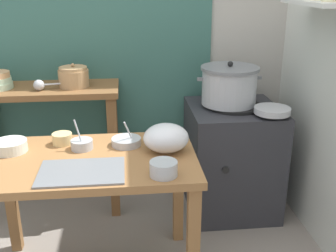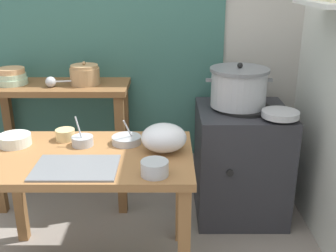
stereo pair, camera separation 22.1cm
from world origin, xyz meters
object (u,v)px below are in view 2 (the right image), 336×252
Objects in this scene: steamer_pot at (239,87)px; prep_bowl_0 at (65,134)px; prep_table at (88,173)px; stove_block at (240,161)px; prep_bowl_4 at (82,140)px; wide_pan at (280,114)px; ladle at (53,82)px; back_shelf_table at (60,115)px; prep_bowl_1 at (126,139)px; serving_tray at (76,168)px; plastic_bag at (164,138)px; clay_pot at (85,75)px; prep_bowl_2 at (15,139)px; prep_bowl_3 at (155,168)px; bowl_stack_enamel at (11,77)px.

steamer_pot is 1.14m from prep_bowl_0.
prep_table is 1.14m from stove_block.
steamer_pot is at bearing 29.73° from prep_bowl_4.
prep_bowl_4 reaches higher than wide_pan.
ladle is 2.67× the size of prep_bowl_0.
back_shelf_table reaches higher than stove_block.
serving_tray is at bearing -123.98° from prep_bowl_1.
plastic_bag reaches higher than serving_tray.
prep_bowl_2 is (-0.27, -0.63, -0.21)m from clay_pot.
prep_table is 0.45m from prep_bowl_2.
wide_pan is (0.71, 0.38, 0.00)m from plastic_bag.
clay_pot is at bearing 98.49° from prep_bowl_4.
prep_bowl_3 is (-0.52, -0.88, -0.15)m from steamer_pot.
back_shelf_table reaches higher than prep_table.
prep_bowl_1 is (-0.73, -0.48, 0.36)m from stove_block.
ladle is (-1.26, 0.05, 0.55)m from stove_block.
prep_bowl_4 is at bearing 138.78° from prep_bowl_3.
bowl_stack_enamel is at bearing 129.98° from prep_table.
prep_bowl_0 is 0.27m from prep_bowl_2.
back_shelf_table is at bearing 174.07° from stove_block.
prep_bowl_4 is (0.29, -0.56, -0.19)m from ladle.
prep_bowl_4 reaches higher than prep_bowl_1.
prep_table is 5.55× the size of clay_pot.
bowl_stack_enamel is at bearing -179.88° from back_shelf_table.
prep_table is 5.31× the size of bowl_stack_enamel.
steamer_pot reaches higher than prep_bowl_1.
prep_table is 6.62× the size of prep_bowl_4.
prep_bowl_3 is at bearing -44.92° from bowl_stack_enamel.
prep_bowl_2 is at bearing -97.74° from ladle.
bowl_stack_enamel is 0.52× the size of serving_tray.
prep_bowl_4 is (-0.97, -0.51, 0.37)m from stove_block.
stove_block is 1.66m from bowl_stack_enamel.
clay_pot reaches higher than prep_bowl_2.
steamer_pot reaches higher than prep_table.
prep_bowl_1 is (0.33, -0.61, -0.22)m from clay_pot.
back_shelf_table is at bearing 124.80° from prep_bowl_3.
stove_block is at bearing 34.11° from prep_table.
plastic_bag is at bearing -151.91° from wide_pan.
prep_table is 4.83× the size of wide_pan.
prep_bowl_1 is (0.52, -0.61, 0.06)m from back_shelf_table.
steamer_pot is at bearing 51.36° from plastic_bag.
prep_bowl_2 is (-1.34, -0.50, 0.37)m from stove_block.
wide_pan is (1.74, -0.34, -0.15)m from bowl_stack_enamel.
bowl_stack_enamel is 0.76m from prep_bowl_0.
ladle reaches higher than serving_tray.
plastic_bag is (0.40, 0.04, 0.19)m from prep_table.
prep_bowl_3 is at bearing -33.19° from prep_table.
prep_bowl_2 is (-0.08, -0.63, 0.07)m from back_shelf_table.
steamer_pot reaches higher than prep_bowl_2.
plastic_bag is 0.80m from wide_pan.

